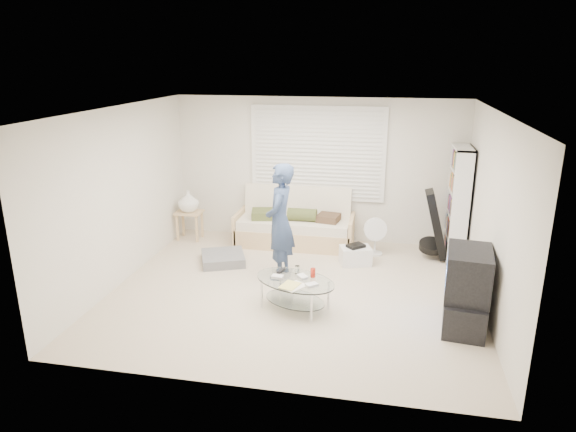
% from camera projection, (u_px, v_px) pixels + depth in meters
% --- Properties ---
extents(ground, '(5.00, 5.00, 0.00)m').
position_uv_depth(ground, '(294.00, 291.00, 7.19)').
color(ground, beige).
rests_on(ground, ground).
extents(room_shell, '(5.02, 4.52, 2.51)m').
position_uv_depth(room_shell, '(300.00, 170.00, 7.15)').
color(room_shell, silver).
rests_on(room_shell, ground).
extents(window_blinds, '(2.32, 0.08, 1.62)m').
position_uv_depth(window_blinds, '(317.00, 154.00, 8.79)').
color(window_blinds, silver).
rests_on(window_blinds, ground).
extents(futon_sofa, '(2.02, 0.82, 0.99)m').
position_uv_depth(futon_sofa, '(295.00, 226.00, 8.91)').
color(futon_sofa, tan).
rests_on(futon_sofa, ground).
extents(grey_floor_pillow, '(0.85, 0.85, 0.15)m').
position_uv_depth(grey_floor_pillow, '(223.00, 258.00, 8.16)').
color(grey_floor_pillow, slate).
rests_on(grey_floor_pillow, ground).
extents(side_table, '(0.45, 0.36, 0.90)m').
position_uv_depth(side_table, '(189.00, 203.00, 9.05)').
color(side_table, tan).
rests_on(side_table, ground).
extents(bookshelf, '(0.29, 0.77, 1.82)m').
position_uv_depth(bookshelf, '(458.00, 204.00, 8.14)').
color(bookshelf, white).
rests_on(bookshelf, ground).
extents(guitar_case, '(0.45, 0.41, 1.10)m').
position_uv_depth(guitar_case, '(435.00, 229.00, 8.21)').
color(guitar_case, black).
rests_on(guitar_case, ground).
extents(floor_fan, '(0.40, 0.26, 0.64)m').
position_uv_depth(floor_fan, '(376.00, 233.00, 8.41)').
color(floor_fan, white).
rests_on(floor_fan, ground).
extents(storage_bin, '(0.55, 0.45, 0.33)m').
position_uv_depth(storage_bin, '(355.00, 255.00, 8.08)').
color(storage_bin, white).
rests_on(storage_bin, ground).
extents(tv_unit, '(0.58, 0.95, 0.98)m').
position_uv_depth(tv_unit, '(466.00, 290.00, 6.13)').
color(tv_unit, black).
rests_on(tv_unit, ground).
extents(coffee_table, '(1.27, 1.05, 0.53)m').
position_uv_depth(coffee_table, '(295.00, 285.00, 6.60)').
color(coffee_table, silver).
rests_on(coffee_table, ground).
extents(standing_person, '(0.43, 0.64, 1.72)m').
position_uv_depth(standing_person, '(280.00, 222.00, 7.40)').
color(standing_person, navy).
rests_on(standing_person, ground).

